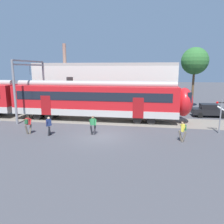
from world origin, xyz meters
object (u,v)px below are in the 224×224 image
commuter_train (23,98)px  pedestrian_red (28,123)px  pedestrian_yellow (183,130)px  pedestrian_navy (49,124)px  crossing_signal (221,111)px  pedestrian_green (93,124)px  parked_car_black (210,110)px

commuter_train → pedestrian_red: (4.17, -6.26, -1.26)m
pedestrian_yellow → pedestrian_navy: bearing=-179.3°
pedestrian_yellow → crossing_signal: bearing=39.3°
pedestrian_green → pedestrian_red: bearing=-172.3°
pedestrian_red → crossing_signal: (16.55, 2.98, 1.02)m
pedestrian_green → parked_car_black: size_ratio=0.41×
parked_car_black → crossing_signal: (-0.95, -7.01, 1.23)m
pedestrian_red → pedestrian_navy: same height
pedestrian_green → crossing_signal: crossing_signal is taller
commuter_train → pedestrian_navy: size_ratio=22.83×
commuter_train → pedestrian_yellow: bearing=-19.8°
commuter_train → pedestrian_green: (9.80, -5.49, -1.29)m
pedestrian_navy → parked_car_black: pedestrian_navy is taller
pedestrian_green → pedestrian_yellow: 7.40m
pedestrian_navy → pedestrian_yellow: 11.03m
pedestrian_red → pedestrian_green: 5.69m
pedestrian_yellow → crossing_signal: crossing_signal is taller
pedestrian_red → commuter_train: bearing=123.7°
commuter_train → crossing_signal: 20.98m
commuter_train → parked_car_black: commuter_train is taller
pedestrian_red → pedestrian_yellow: 13.00m
pedestrian_navy → parked_car_black: size_ratio=0.41×
parked_car_black → crossing_signal: 7.18m
commuter_train → pedestrian_green: size_ratio=22.83×
pedestrian_red → pedestrian_navy: bearing=-2.0°
pedestrian_green → crossing_signal: size_ratio=0.56×
pedestrian_yellow → parked_car_black: (4.49, 9.92, -0.21)m
pedestrian_navy → pedestrian_red: bearing=178.0°
commuter_train → crossing_signal: bearing=-9.0°
pedestrian_green → commuter_train: bearing=150.7°
commuter_train → pedestrian_yellow: size_ratio=22.83×
pedestrian_red → pedestrian_green: bearing=7.7°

